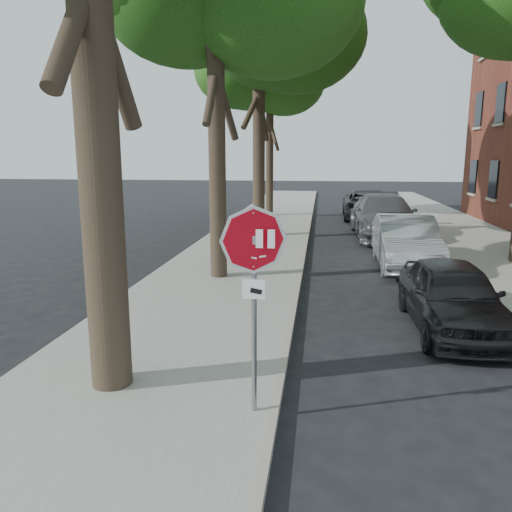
{
  "coord_description": "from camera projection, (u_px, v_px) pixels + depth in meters",
  "views": [
    {
      "loc": [
        0.08,
        -5.77,
        3.3
      ],
      "look_at": [
        -0.72,
        0.34,
        2.05
      ],
      "focal_mm": 35.0,
      "sensor_mm": 36.0,
      "label": 1
    }
  ],
  "objects": [
    {
      "name": "curb_right",
      "position": [
        432.0,
        249.0,
        17.41
      ],
      "size": [
        0.12,
        55.0,
        0.13
      ],
      "primitive_type": "cube",
      "color": "#9E9384",
      "rests_on": "ground"
    },
    {
      "name": "ground",
      "position": [
        309.0,
        422.0,
        6.27
      ],
      "size": [
        120.0,
        120.0,
        0.0
      ],
      "primitive_type": "plane",
      "color": "black",
      "rests_on": "ground"
    },
    {
      "name": "car_a",
      "position": [
        452.0,
        296.0,
        9.5
      ],
      "size": [
        1.64,
        3.95,
        1.34
      ],
      "primitive_type": "imported",
      "rotation": [
        0.0,
        0.0,
        0.02
      ],
      "color": "black",
      "rests_on": "ground"
    },
    {
      "name": "sidewalk_left",
      "position": [
        249.0,
        245.0,
        18.24
      ],
      "size": [
        4.0,
        55.0,
        0.12
      ],
      "primitive_type": "cube",
      "color": "gray",
      "rests_on": "ground"
    },
    {
      "name": "car_d",
      "position": [
        368.0,
        205.0,
        26.07
      ],
      "size": [
        2.63,
        5.5,
        1.51
      ],
      "primitive_type": "imported",
      "rotation": [
        0.0,
        0.0,
        -0.02
      ],
      "color": "black",
      "rests_on": "ground"
    },
    {
      "name": "sidewalk_right",
      "position": [
        493.0,
        251.0,
        17.15
      ],
      "size": [
        4.0,
        55.0,
        0.12
      ],
      "primitive_type": "cube",
      "color": "gray",
      "rests_on": "ground"
    },
    {
      "name": "car_c",
      "position": [
        384.0,
        216.0,
        20.23
      ],
      "size": [
        2.57,
        5.98,
        1.72
      ],
      "primitive_type": "imported",
      "rotation": [
        0.0,
        0.0,
        0.03
      ],
      "color": "#4D4E52",
      "rests_on": "ground"
    },
    {
      "name": "curb_left",
      "position": [
        305.0,
        246.0,
        17.98
      ],
      "size": [
        0.12,
        55.0,
        0.13
      ],
      "primitive_type": "cube",
      "color": "#9E9384",
      "rests_on": "ground"
    },
    {
      "name": "tree_far",
      "position": [
        270.0,
        78.0,
        25.69
      ],
      "size": [
        5.29,
        4.91,
        9.33
      ],
      "color": "black",
      "rests_on": "sidewalk_left"
    },
    {
      "name": "car_b",
      "position": [
        406.0,
        242.0,
        14.84
      ],
      "size": [
        1.67,
        4.65,
        1.52
      ],
      "primitive_type": "imported",
      "rotation": [
        0.0,
        0.0,
        -0.01
      ],
      "color": "#979B9F",
      "rests_on": "ground"
    },
    {
      "name": "stop_sign",
      "position": [
        254.0,
        270.0,
        5.95
      ],
      "size": [
        0.76,
        0.34,
        2.61
      ],
      "color": "gray",
      "rests_on": "sidewalk_left"
    },
    {
      "name": "tree_mid_b",
      "position": [
        259.0,
        27.0,
        18.71
      ],
      "size": [
        5.88,
        5.46,
        10.36
      ],
      "color": "black",
      "rests_on": "sidewalk_left"
    }
  ]
}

